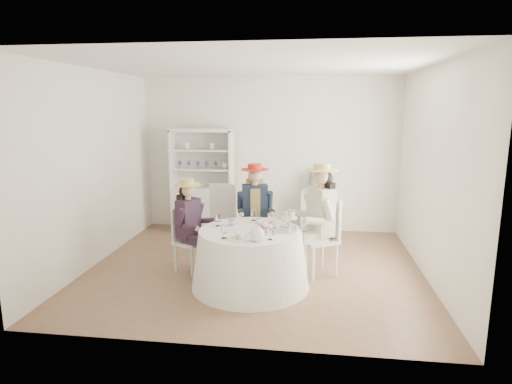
# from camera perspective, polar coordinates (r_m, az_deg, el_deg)

# --- Properties ---
(ground) EXTENTS (4.50, 4.50, 0.00)m
(ground) POSITION_cam_1_polar(r_m,az_deg,el_deg) (5.99, -0.13, -10.08)
(ground) COLOR brown
(ground) RESTS_ON ground
(ceiling) EXTENTS (4.50, 4.50, 0.00)m
(ceiling) POSITION_cam_1_polar(r_m,az_deg,el_deg) (5.61, -0.14, 16.56)
(ceiling) COLOR white
(ceiling) RESTS_ON wall_back
(wall_back) EXTENTS (4.50, 0.00, 4.50)m
(wall_back) POSITION_cam_1_polar(r_m,az_deg,el_deg) (7.62, 1.86, 4.97)
(wall_back) COLOR silver
(wall_back) RESTS_ON ground
(wall_front) EXTENTS (4.50, 0.00, 4.50)m
(wall_front) POSITION_cam_1_polar(r_m,az_deg,el_deg) (3.71, -4.22, -1.69)
(wall_front) COLOR silver
(wall_front) RESTS_ON ground
(wall_left) EXTENTS (0.00, 4.50, 4.50)m
(wall_left) POSITION_cam_1_polar(r_m,az_deg,el_deg) (6.35, -20.74, 3.00)
(wall_left) COLOR silver
(wall_left) RESTS_ON ground
(wall_right) EXTENTS (0.00, 4.50, 4.50)m
(wall_right) POSITION_cam_1_polar(r_m,az_deg,el_deg) (5.80, 22.50, 2.16)
(wall_right) COLOR silver
(wall_right) RESTS_ON ground
(tea_table) EXTENTS (1.45, 1.45, 0.72)m
(tea_table) POSITION_cam_1_polar(r_m,az_deg,el_deg) (5.31, -0.76, -8.83)
(tea_table) COLOR white
(tea_table) RESTS_ON ground
(hutch) EXTENTS (1.09, 0.43, 1.82)m
(hutch) POSITION_cam_1_polar(r_m,az_deg,el_deg) (7.62, -7.03, -0.45)
(hutch) COLOR silver
(hutch) RESTS_ON ground
(side_table) EXTENTS (0.56, 0.56, 0.78)m
(side_table) POSITION_cam_1_polar(r_m,az_deg,el_deg) (7.50, 8.14, -2.68)
(side_table) COLOR silver
(side_table) RESTS_ON ground
(hatbox) EXTENTS (0.39, 0.39, 0.31)m
(hatbox) POSITION_cam_1_polar(r_m,az_deg,el_deg) (7.39, 8.26, 1.43)
(hatbox) COLOR black
(hatbox) RESTS_ON side_table
(guest_left) EXTENTS (0.53, 0.48, 1.26)m
(guest_left) POSITION_cam_1_polar(r_m,az_deg,el_deg) (5.75, -8.83, -3.72)
(guest_left) COLOR silver
(guest_left) RESTS_ON ground
(guest_mid) EXTENTS (0.52, 0.56, 1.40)m
(guest_mid) POSITION_cam_1_polar(r_m,az_deg,el_deg) (6.10, -0.15, -1.91)
(guest_mid) COLOR silver
(guest_mid) RESTS_ON ground
(guest_right) EXTENTS (0.64, 0.59, 1.49)m
(guest_right) POSITION_cam_1_polar(r_m,az_deg,el_deg) (5.57, 8.41, -2.82)
(guest_right) COLOR silver
(guest_right) RESTS_ON ground
(spare_chair) EXTENTS (0.45, 0.45, 1.05)m
(spare_chair) POSITION_cam_1_polar(r_m,az_deg,el_deg) (6.62, -4.16, -2.91)
(spare_chair) COLOR silver
(spare_chair) RESTS_ON ground
(teacup_a) EXTENTS (0.11, 0.11, 0.07)m
(teacup_a) POSITION_cam_1_polar(r_m,az_deg,el_deg) (5.39, -3.22, -4.12)
(teacup_a) COLOR white
(teacup_a) RESTS_ON tea_table
(teacup_b) EXTENTS (0.07, 0.07, 0.06)m
(teacup_b) POSITION_cam_1_polar(r_m,az_deg,el_deg) (5.47, 0.36, -3.92)
(teacup_b) COLOR white
(teacup_b) RESTS_ON tea_table
(teacup_c) EXTENTS (0.11, 0.11, 0.07)m
(teacup_c) POSITION_cam_1_polar(r_m,az_deg,el_deg) (5.30, 2.16, -4.35)
(teacup_c) COLOR white
(teacup_c) RESTS_ON tea_table
(flower_bowl) EXTENTS (0.20, 0.20, 0.05)m
(flower_bowl) POSITION_cam_1_polar(r_m,az_deg,el_deg) (5.10, 1.65, -5.11)
(flower_bowl) COLOR white
(flower_bowl) RESTS_ON tea_table
(flower_arrangement) EXTENTS (0.19, 0.18, 0.07)m
(flower_arrangement) POSITION_cam_1_polar(r_m,az_deg,el_deg) (5.09, 1.45, -4.42)
(flower_arrangement) COLOR #DC6E7F
(flower_arrangement) RESTS_ON tea_table
(table_teapot) EXTENTS (0.24, 0.17, 0.18)m
(table_teapot) POSITION_cam_1_polar(r_m,az_deg,el_deg) (4.76, 0.20, -5.68)
(table_teapot) COLOR white
(table_teapot) RESTS_ON tea_table
(sandwich_plate) EXTENTS (0.27, 0.27, 0.06)m
(sandwich_plate) POSITION_cam_1_polar(r_m,az_deg,el_deg) (4.86, -2.27, -6.06)
(sandwich_plate) COLOR white
(sandwich_plate) RESTS_ON tea_table
(cupcake_stand) EXTENTS (0.25, 0.25, 0.23)m
(cupcake_stand) POSITION_cam_1_polar(r_m,az_deg,el_deg) (5.14, 4.47, -4.32)
(cupcake_stand) COLOR white
(cupcake_stand) RESTS_ON tea_table
(stemware_set) EXTENTS (0.93, 0.90, 0.15)m
(stemware_set) POSITION_cam_1_polar(r_m,az_deg,el_deg) (5.18, -0.78, -4.29)
(stemware_set) COLOR white
(stemware_set) RESTS_ON tea_table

